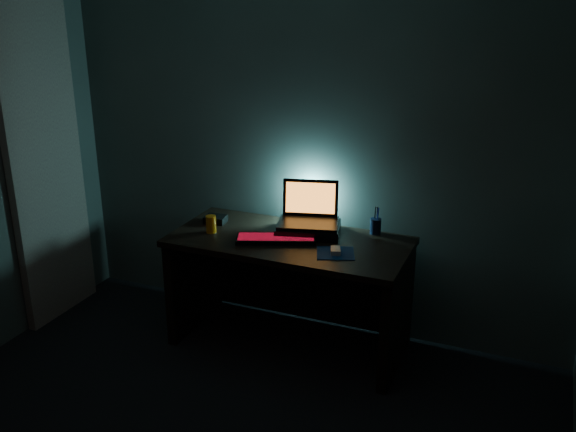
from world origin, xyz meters
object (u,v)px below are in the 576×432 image
Objects in this scene: laptop at (309,213)px; router at (215,219)px; keyboard at (276,239)px; juice_glass at (211,224)px; pen_cup at (376,226)px; mouse at (336,251)px.

laptop reaches higher than router.
juice_glass reaches higher than keyboard.
laptop is at bearing 41.93° from keyboard.
router is (-1.04, -0.22, -0.03)m from pen_cup.
pen_cup is 1.05m from juice_glass.
pen_cup is 1.07m from router.
mouse is at bearing -18.84° from router.
laptop is 0.30m from keyboard.
juice_glass is at bearing 158.61° from mouse.
keyboard is 4.60× the size of juice_glass.
juice_glass is at bearing -158.50° from pen_cup.
mouse is (0.41, -0.04, 0.00)m from keyboard.
keyboard is 3.43× the size of router.
juice_glass reaches higher than mouse.
mouse is 0.43m from pen_cup.
laptop is at bearing 2.41° from router.
juice_glass is 0.75× the size of router.
laptop is 3.87× the size of juice_glass.
router is (-0.63, -0.11, -0.10)m from laptop.
laptop reaches higher than mouse.
mouse is at bearing -108.03° from pen_cup.
laptop is at bearing 113.49° from mouse.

